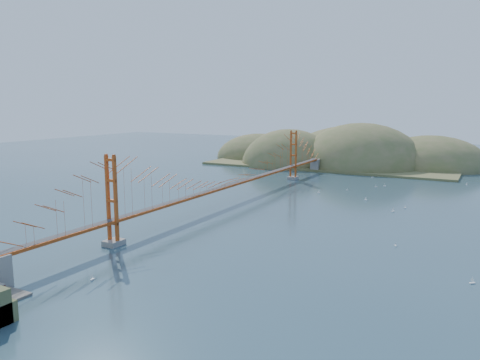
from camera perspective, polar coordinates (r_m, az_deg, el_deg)
The scene contains 15 objects.
ground at distance 85.79m, azimuth -1.16°, elevation -2.74°, with size 320.00×320.00×0.00m, color #2A4554.
bridge at distance 84.77m, azimuth -1.12°, elevation 1.92°, with size 2.20×94.40×12.00m.
far_headlands at distance 147.81m, azimuth 12.93°, elevation 2.10°, with size 84.00×58.00×25.00m.
sailboat_15 at distance 116.24m, azimuth 25.93°, elevation -0.44°, with size 0.52×0.52×0.56m.
sailboat_7 at distance 105.95m, azimuth 16.24°, elevation -0.72°, with size 0.54×0.45×0.63m.
sailboat_4 at distance 86.07m, azimuth 19.48°, elevation -3.15°, with size 0.52×0.52×0.57m.
sailboat_13 at distance 53.40m, azimuth 26.46°, elevation -11.09°, with size 0.71×0.71×0.74m.
sailboat_12 at distance 118.95m, azimuth 15.86°, elevation 0.36°, with size 0.63×0.56×0.72m.
sailboat_14 at distance 82.46m, azimuth 18.15°, elevation -3.59°, with size 0.67×0.67×0.74m.
sailboat_10 at distance 51.26m, azimuth -17.57°, elevation -11.39°, with size 0.55×0.59×0.66m.
sailboat_16 at distance 95.98m, azimuth 9.58°, elevation -1.48°, with size 0.64×0.62×0.71m.
sailboat_6 at distance 63.13m, azimuth 18.45°, elevation -7.52°, with size 0.53×0.53×0.56m.
sailboat_3 at distance 107.38m, azimuth 17.22°, elevation -0.64°, with size 0.53×0.50×0.60m.
sailboat_1 at distance 90.91m, azimuth 15.08°, elevation -2.28°, with size 0.68×0.68×0.73m.
sailboat_extra_0 at distance 100.31m, azimuth 12.94°, elevation -1.14°, with size 0.48×0.40×0.56m.
Camera 1 is at (41.75, -72.78, 17.86)m, focal length 35.00 mm.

